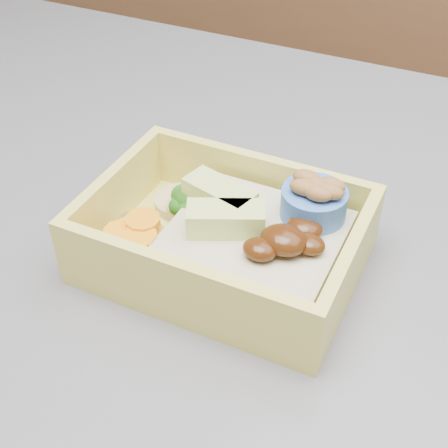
% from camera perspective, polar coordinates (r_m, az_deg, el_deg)
% --- Properties ---
extents(bento_box, '(0.18, 0.13, 0.07)m').
position_cam_1_polar(bento_box, '(0.42, 0.82, -1.30)').
color(bento_box, '#E0D35C').
rests_on(bento_box, island).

